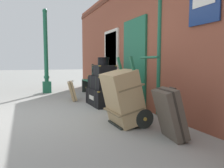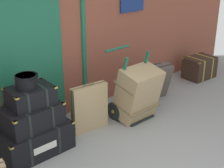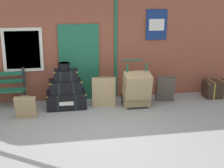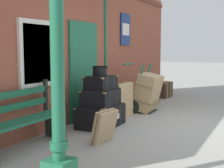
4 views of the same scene
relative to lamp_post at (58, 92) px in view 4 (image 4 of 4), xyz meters
name	(u,v)px [view 4 (image 4 of 4)]	position (x,y,z in m)	size (l,w,h in m)	color
ground_plane	(198,130)	(3.50, -0.70, -1.10)	(60.00, 60.00, 0.00)	gray
brick_facade	(81,46)	(3.48, 1.89, 0.50)	(10.40, 0.35, 3.20)	brown
lamp_post	(58,92)	(0.00, 0.00, 0.00)	(0.28, 0.28, 2.91)	#1E6647
platform_bench	(22,121)	(1.08, 1.45, -0.66)	(1.60, 0.43, 1.01)	#1E6647
steamer_trunk_base	(101,116)	(2.92, 1.09, -0.89)	(1.02, 0.66, 0.43)	black
steamer_trunk_middle	(101,97)	(2.91, 1.08, -0.52)	(0.84, 0.59, 0.33)	black
steamer_trunk_top	(101,83)	(2.94, 1.10, -0.23)	(0.63, 0.48, 0.27)	black
round_hatbox	(100,71)	(2.90, 1.09, 0.01)	(0.31, 0.29, 0.19)	black
porters_trolley	(141,100)	(4.74, 0.95, -0.83)	(0.71, 0.69, 1.18)	black
large_brown_trunk	(148,92)	(4.74, 0.78, -0.62)	(0.70, 0.63, 0.96)	tan
suitcase_brown	(124,100)	(3.91, 1.04, -0.71)	(0.63, 0.21, 0.81)	tan
suitcase_caramel	(148,92)	(5.63, 1.09, -0.74)	(0.54, 0.45, 0.73)	#51473D
suitcase_beige	(105,126)	(1.95, 0.49, -0.83)	(0.52, 0.31, 0.56)	tan
corner_trunk	(162,90)	(7.21, 1.20, -0.86)	(0.72, 0.53, 0.49)	#332319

